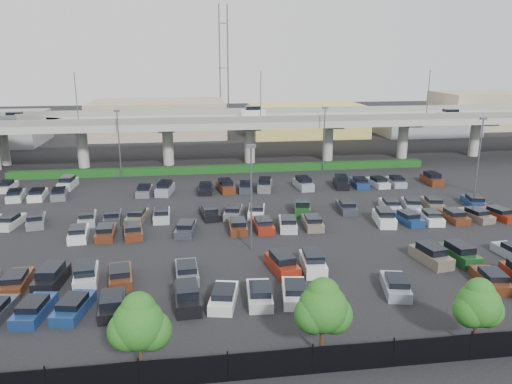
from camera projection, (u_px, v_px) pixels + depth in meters
ground at (242, 223)px, 56.21m from camera, size 280.00×280.00×0.00m
overpass at (219, 123)px, 84.86m from camera, size 150.00×13.00×15.80m
hedge at (224, 169)px, 79.92m from camera, size 66.00×1.60×1.10m
fence at (295, 362)px, 29.25m from camera, size 70.00×0.10×2.00m
tree_row at (303, 309)px, 30.05m from camera, size 65.07×3.66×5.94m
parked_cars at (240, 228)px, 52.52m from camera, size 63.06×41.62×1.67m
light_poles at (203, 166)px, 55.89m from camera, size 66.90×48.38×10.30m
distant_buildings at (265, 119)px, 115.85m from camera, size 138.00×24.00×9.00m
comm_tower at (224, 65)px, 123.18m from camera, size 2.40×2.40×30.00m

